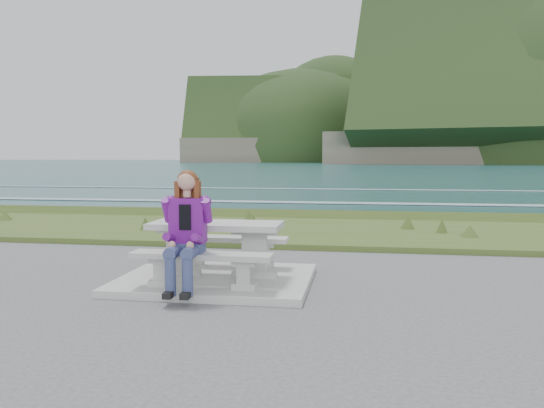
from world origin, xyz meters
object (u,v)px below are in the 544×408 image
Objects in this scene: picnic_table at (216,234)px; bench_landward at (201,261)px; bench_seaward at (228,243)px; seated_woman at (185,247)px.

picnic_table is 0.74m from bench_landward.
bench_seaward is 1.21× the size of seated_woman.
bench_landward is at bearing -90.00° from bench_seaward.
bench_landward is 1.40m from bench_seaward.
bench_landward is 1.21× the size of seated_woman.
seated_woman reaches higher than bench_landward.
seated_woman is (-0.17, -1.54, 0.20)m from bench_seaward.
seated_woman is at bearing -96.16° from bench_seaward.
bench_landward is 0.29m from seated_woman.
bench_seaward is (0.00, 0.70, -0.23)m from picnic_table.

